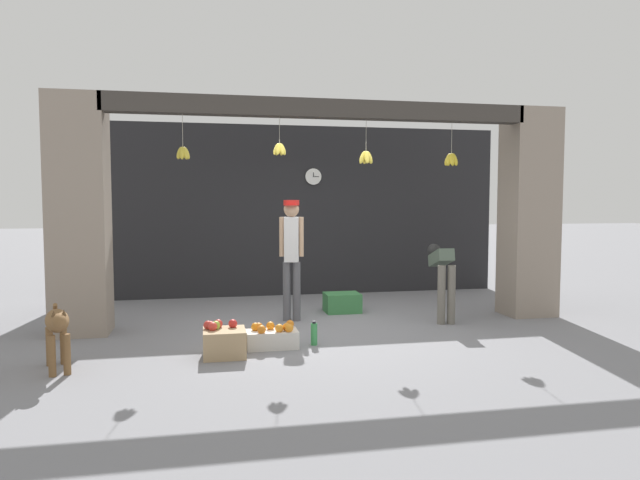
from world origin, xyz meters
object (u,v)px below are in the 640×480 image
(dog, at_px, (57,326))
(shopkeeper, at_px, (292,249))
(worker_stooping, at_px, (442,271))
(fruit_crate_oranges, at_px, (272,337))
(water_bottle, at_px, (314,334))
(fruit_crate_apples, at_px, (224,341))
(wall_clock, at_px, (313,177))
(produce_box_green, at_px, (342,303))

(dog, height_order, shopkeeper, shopkeeper)
(worker_stooping, relative_size, fruit_crate_oranges, 1.79)
(shopkeeper, height_order, water_bottle, shopkeeper)
(dog, distance_m, shopkeeper, 3.30)
(fruit_crate_oranges, xyz_separation_m, fruit_crate_apples, (-0.56, -0.26, 0.04))
(shopkeeper, relative_size, water_bottle, 5.99)
(dog, relative_size, wall_clock, 2.58)
(dog, height_order, produce_box_green, dog)
(worker_stooping, bearing_deg, shopkeeper, 175.93)
(shopkeeper, relative_size, fruit_crate_apples, 3.75)
(produce_box_green, bearing_deg, water_bottle, -112.89)
(dog, distance_m, worker_stooping, 4.97)
(wall_clock, bearing_deg, shopkeeper, -108.37)
(dog, bearing_deg, worker_stooping, 90.62)
(worker_stooping, xyz_separation_m, fruit_crate_oranges, (-2.53, -1.03, -0.58))
(wall_clock, bearing_deg, fruit_crate_oranges, -107.86)
(water_bottle, relative_size, wall_clock, 0.93)
(worker_stooping, distance_m, wall_clock, 3.25)
(dog, bearing_deg, produce_box_green, 107.31)
(shopkeeper, distance_m, fruit_crate_oranges, 1.75)
(fruit_crate_apples, relative_size, water_bottle, 1.60)
(fruit_crate_oranges, xyz_separation_m, produce_box_green, (1.29, 1.91, 0.02))
(fruit_crate_oranges, relative_size, fruit_crate_apples, 1.30)
(produce_box_green, bearing_deg, fruit_crate_oranges, -124.08)
(water_bottle, height_order, wall_clock, wall_clock)
(shopkeeper, xyz_separation_m, wall_clock, (0.72, 2.17, 1.11))
(fruit_crate_apples, bearing_deg, produce_box_green, 49.43)
(water_bottle, xyz_separation_m, wall_clock, (0.66, 3.57, 2.00))
(shopkeeper, xyz_separation_m, fruit_crate_apples, (-1.00, -1.69, -0.85))
(fruit_crate_oranges, height_order, fruit_crate_apples, fruit_crate_apples)
(worker_stooping, xyz_separation_m, wall_clock, (-1.36, 2.58, 1.42))
(fruit_crate_oranges, height_order, produce_box_green, fruit_crate_oranges)
(worker_stooping, bearing_deg, wall_clock, 124.88)
(dog, xyz_separation_m, shopkeeper, (2.64, 1.90, 0.57))
(worker_stooping, relative_size, wall_clock, 3.45)
(water_bottle, bearing_deg, wall_clock, 79.47)
(shopkeeper, height_order, wall_clock, wall_clock)
(produce_box_green, bearing_deg, dog, -145.74)
(dog, relative_size, fruit_crate_apples, 1.74)
(fruit_crate_apples, height_order, wall_clock, wall_clock)
(fruit_crate_apples, bearing_deg, shopkeeper, 59.31)
(fruit_crate_apples, xyz_separation_m, wall_clock, (1.72, 3.86, 1.96))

